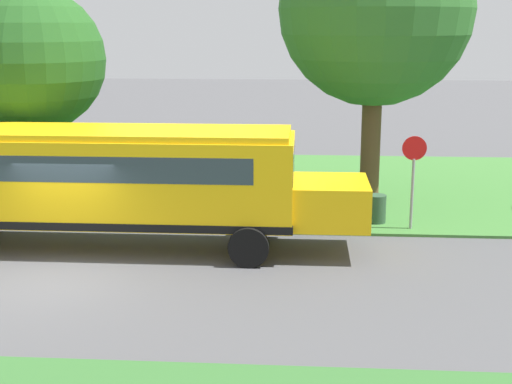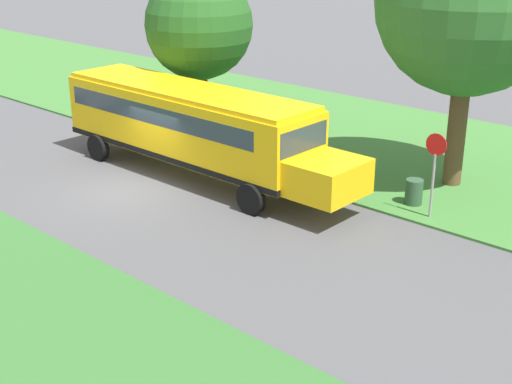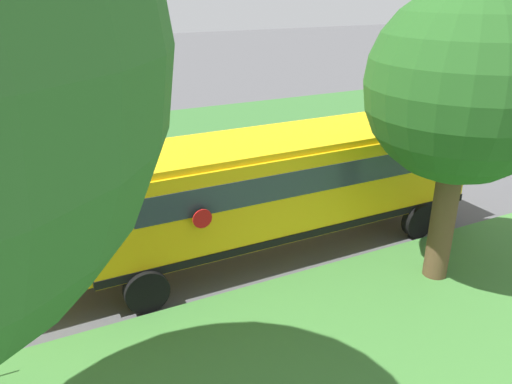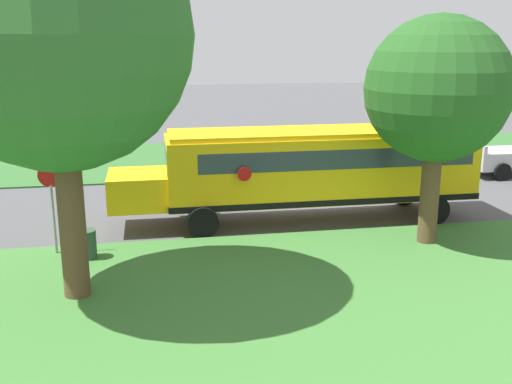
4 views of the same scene
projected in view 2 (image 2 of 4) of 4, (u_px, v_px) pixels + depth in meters
ground_plane at (130, 190)px, 24.29m from camera, size 120.00×120.00×0.00m
grass_verge at (310, 128)px, 31.20m from camera, size 12.00×80.00×0.08m
school_bus at (193, 124)px, 24.95m from camera, size 2.84×12.42×3.16m
oak_tree_beside_bus at (199, 27)px, 27.76m from camera, size 4.25×4.25×6.87m
oak_tree_roadside_mid at (468, 1)px, 22.35m from camera, size 6.04×6.04×9.25m
stop_sign at (434, 166)px, 21.32m from camera, size 0.08×0.68×2.74m
trash_bin at (414, 193)px, 22.77m from camera, size 0.56×0.56×0.90m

